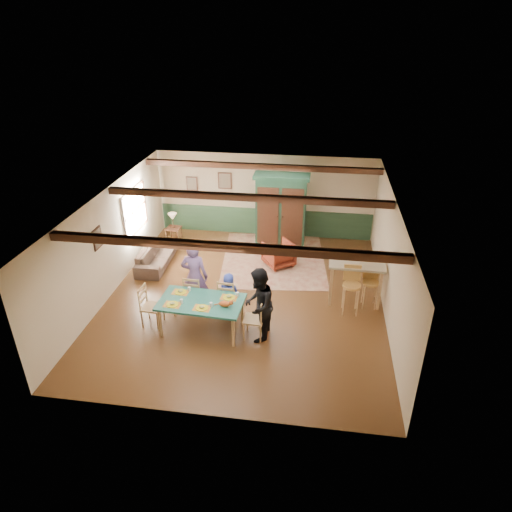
# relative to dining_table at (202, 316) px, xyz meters

# --- Properties ---
(floor) EXTENTS (8.00, 8.00, 0.00)m
(floor) POSITION_rel_dining_table_xyz_m (0.74, 1.50, -0.40)
(floor) COLOR #482914
(floor) RESTS_ON ground
(wall_back) EXTENTS (7.00, 0.02, 2.70)m
(wall_back) POSITION_rel_dining_table_xyz_m (0.74, 5.50, 0.95)
(wall_back) COLOR beige
(wall_back) RESTS_ON floor
(wall_left) EXTENTS (0.02, 8.00, 2.70)m
(wall_left) POSITION_rel_dining_table_xyz_m (-2.76, 1.50, 0.95)
(wall_left) COLOR beige
(wall_left) RESTS_ON floor
(wall_right) EXTENTS (0.02, 8.00, 2.70)m
(wall_right) POSITION_rel_dining_table_xyz_m (4.24, 1.50, 0.95)
(wall_right) COLOR beige
(wall_right) RESTS_ON floor
(ceiling) EXTENTS (7.00, 8.00, 0.02)m
(ceiling) POSITION_rel_dining_table_xyz_m (0.74, 1.50, 2.30)
(ceiling) COLOR white
(ceiling) RESTS_ON wall_back
(wainscot_back) EXTENTS (6.95, 0.03, 0.90)m
(wainscot_back) POSITION_rel_dining_table_xyz_m (0.74, 5.48, 0.05)
(wainscot_back) COLOR #223F29
(wainscot_back) RESTS_ON floor
(ceiling_beam_front) EXTENTS (6.95, 0.16, 0.16)m
(ceiling_beam_front) POSITION_rel_dining_table_xyz_m (0.74, -0.80, 2.21)
(ceiling_beam_front) COLOR black
(ceiling_beam_front) RESTS_ON ceiling
(ceiling_beam_mid) EXTENTS (6.95, 0.16, 0.16)m
(ceiling_beam_mid) POSITION_rel_dining_table_xyz_m (0.74, 1.90, 2.21)
(ceiling_beam_mid) COLOR black
(ceiling_beam_mid) RESTS_ON ceiling
(ceiling_beam_back) EXTENTS (6.95, 0.16, 0.16)m
(ceiling_beam_back) POSITION_rel_dining_table_xyz_m (0.74, 4.50, 2.21)
(ceiling_beam_back) COLOR black
(ceiling_beam_back) RESTS_ON ceiling
(window_left) EXTENTS (0.06, 1.60, 1.30)m
(window_left) POSITION_rel_dining_table_xyz_m (-2.73, 3.20, 1.15)
(window_left) COLOR white
(window_left) RESTS_ON wall_left
(picture_left_wall) EXTENTS (0.04, 0.42, 0.52)m
(picture_left_wall) POSITION_rel_dining_table_xyz_m (-2.73, 0.90, 1.35)
(picture_left_wall) COLOR gray
(picture_left_wall) RESTS_ON wall_left
(picture_back_a) EXTENTS (0.45, 0.04, 0.55)m
(picture_back_a) POSITION_rel_dining_table_xyz_m (-0.56, 5.47, 1.40)
(picture_back_a) COLOR gray
(picture_back_a) RESTS_ON wall_back
(picture_back_b) EXTENTS (0.38, 0.04, 0.48)m
(picture_back_b) POSITION_rel_dining_table_xyz_m (-1.66, 5.47, 1.25)
(picture_back_b) COLOR gray
(picture_back_b) RESTS_ON wall_back
(dining_table) EXTENTS (1.95, 1.16, 0.79)m
(dining_table) POSITION_rel_dining_table_xyz_m (0.00, 0.00, 0.00)
(dining_table) COLOR #1E5F53
(dining_table) RESTS_ON floor
(dining_chair_far_left) EXTENTS (0.47, 0.49, 1.00)m
(dining_chair_far_left) POSITION_rel_dining_table_xyz_m (-0.38, 0.78, 0.11)
(dining_chair_far_left) COLOR tan
(dining_chair_far_left) RESTS_ON floor
(dining_chair_far_right) EXTENTS (0.47, 0.49, 1.00)m
(dining_chair_far_right) POSITION_rel_dining_table_xyz_m (0.46, 0.73, 0.11)
(dining_chair_far_right) COLOR tan
(dining_chair_far_right) RESTS_ON floor
(dining_chair_end_left) EXTENTS (0.49, 0.47, 1.00)m
(dining_chair_end_left) POSITION_rel_dining_table_xyz_m (-1.21, 0.07, 0.11)
(dining_chair_end_left) COLOR tan
(dining_chair_end_left) RESTS_ON floor
(dining_chair_end_right) EXTENTS (0.49, 0.47, 1.00)m
(dining_chair_end_right) POSITION_rel_dining_table_xyz_m (1.21, -0.07, 0.11)
(dining_chair_end_right) COLOR tan
(dining_chair_end_right) RESTS_ON floor
(person_man) EXTENTS (0.69, 0.47, 1.82)m
(person_man) POSITION_rel_dining_table_xyz_m (-0.37, 0.87, 0.51)
(person_man) COLOR slate
(person_man) RESTS_ON floor
(person_woman) EXTENTS (0.71, 0.88, 1.74)m
(person_woman) POSITION_rel_dining_table_xyz_m (1.32, -0.08, 0.47)
(person_woman) COLOR black
(person_woman) RESTS_ON floor
(person_child) EXTENTS (0.54, 0.37, 1.06)m
(person_child) POSITION_rel_dining_table_xyz_m (0.47, 0.82, 0.13)
(person_child) COLOR #2A3DA8
(person_child) RESTS_ON floor
(cat) EXTENTS (0.39, 0.17, 0.19)m
(cat) POSITION_rel_dining_table_xyz_m (0.57, -0.14, 0.49)
(cat) COLOR #DC5E26
(cat) RESTS_ON dining_table
(place_setting_near_left) EXTENTS (0.44, 0.34, 0.11)m
(place_setting_near_left) POSITION_rel_dining_table_xyz_m (-0.59, -0.23, 0.45)
(place_setting_near_left) COLOR gold
(place_setting_near_left) RESTS_ON dining_table
(place_setting_near_center) EXTENTS (0.44, 0.34, 0.11)m
(place_setting_near_center) POSITION_rel_dining_table_xyz_m (0.09, -0.27, 0.45)
(place_setting_near_center) COLOR gold
(place_setting_near_center) RESTS_ON dining_table
(place_setting_far_left) EXTENTS (0.44, 0.34, 0.11)m
(place_setting_far_left) POSITION_rel_dining_table_xyz_m (-0.56, 0.30, 0.45)
(place_setting_far_left) COLOR gold
(place_setting_far_left) RESTS_ON dining_table
(place_setting_far_right) EXTENTS (0.44, 0.34, 0.11)m
(place_setting_far_right) POSITION_rel_dining_table_xyz_m (0.59, 0.23, 0.45)
(place_setting_far_right) COLOR gold
(place_setting_far_right) RESTS_ON dining_table
(area_rug) EXTENTS (3.36, 3.86, 0.01)m
(area_rug) POSITION_rel_dining_table_xyz_m (1.25, 3.72, -0.39)
(area_rug) COLOR tan
(area_rug) RESTS_ON floor
(armoire) EXTENTS (1.66, 0.67, 2.35)m
(armoire) POSITION_rel_dining_table_xyz_m (1.35, 4.64, 0.78)
(armoire) COLOR #133121
(armoire) RESTS_ON floor
(armchair) EXTENTS (1.08, 1.09, 0.72)m
(armchair) POSITION_rel_dining_table_xyz_m (1.42, 3.40, -0.04)
(armchair) COLOR #531810
(armchair) RESTS_ON floor
(sofa) EXTENTS (0.80, 1.91, 0.55)m
(sofa) POSITION_rel_dining_table_xyz_m (-2.12, 2.89, -0.12)
(sofa) COLOR #43322A
(sofa) RESTS_ON floor
(end_table) EXTENTS (0.47, 0.47, 0.53)m
(end_table) POSITION_rel_dining_table_xyz_m (-2.04, 4.39, -0.13)
(end_table) COLOR black
(end_table) RESTS_ON floor
(table_lamp) EXTENTS (0.28, 0.28, 0.49)m
(table_lamp) POSITION_rel_dining_table_xyz_m (-2.04, 4.39, 0.38)
(table_lamp) COLOR #DCB98E
(table_lamp) RESTS_ON end_table
(counter_table) EXTENTS (1.38, 0.83, 1.13)m
(counter_table) POSITION_rel_dining_table_xyz_m (3.51, 1.76, 0.17)
(counter_table) COLOR #BBB091
(counter_table) RESTS_ON floor
(bar_stool_left) EXTENTS (0.44, 0.48, 1.23)m
(bar_stool_left) POSITION_rel_dining_table_xyz_m (3.39, 1.23, 0.22)
(bar_stool_left) COLOR tan
(bar_stool_left) RESTS_ON floor
(bar_stool_right) EXTENTS (0.40, 0.44, 1.11)m
(bar_stool_right) POSITION_rel_dining_table_xyz_m (3.87, 1.56, 0.16)
(bar_stool_right) COLOR tan
(bar_stool_right) RESTS_ON floor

